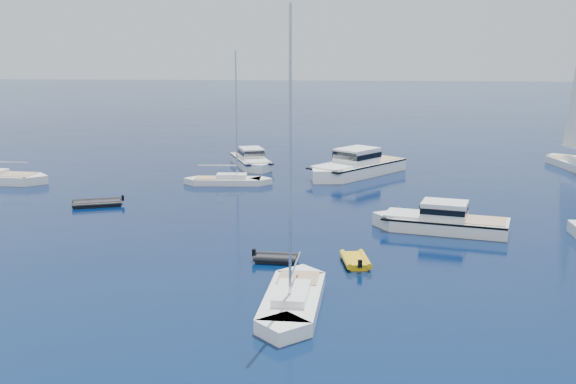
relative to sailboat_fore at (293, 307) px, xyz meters
name	(u,v)px	position (x,y,z in m)	size (l,w,h in m)	color
motor_cruiser_centre	(441,231)	(9.43, 15.76, 0.00)	(3.15, 10.28, 2.70)	silver
motor_cruiser_distant	(355,175)	(3.70, 36.46, 0.00)	(3.97, 12.99, 3.41)	white
motor_cruiser_horizon	(252,167)	(-7.04, 40.60, 0.00)	(2.92, 9.55, 2.51)	silver
sailboat_fore	(293,307)	(0.00, 0.00, 0.00)	(2.75, 10.58, 15.55)	white
sailboat_centre	(228,184)	(-8.10, 31.17, 0.00)	(2.23, 8.59, 12.63)	silver
sailboat_sails_r	(576,168)	(26.61, 41.93, 0.00)	(2.97, 11.42, 16.79)	silver
tender_yellow	(355,264)	(3.29, 7.54, 0.00)	(1.82, 3.23, 0.95)	gold
tender_grey_near	(276,262)	(-1.52, 7.61, 0.00)	(1.60, 2.75, 0.95)	black
tender_grey_far	(97,206)	(-17.35, 21.68, 0.00)	(2.21, 4.11, 0.95)	black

